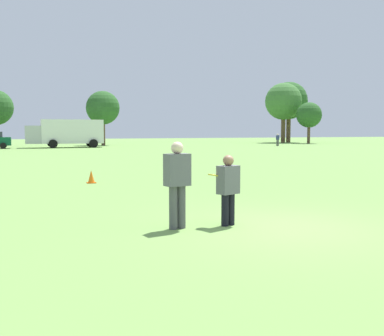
{
  "coord_description": "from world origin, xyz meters",
  "views": [
    {
      "loc": [
        -4.99,
        -7.63,
        1.96
      ],
      "look_at": [
        -1.11,
        2.23,
        1.07
      ],
      "focal_mm": 42.23,
      "sensor_mm": 36.0,
      "label": 1
    }
  ],
  "objects_px": {
    "player_thrower": "(177,180)",
    "frisbee": "(214,175)",
    "player_defender": "(228,186)",
    "bystander_sideline_watcher": "(278,139)",
    "traffic_cone": "(91,177)",
    "box_truck": "(66,132)"
  },
  "relations": [
    {
      "from": "player_thrower",
      "to": "frisbee",
      "type": "relative_size",
      "value": 6.4
    },
    {
      "from": "player_defender",
      "to": "bystander_sideline_watcher",
      "type": "distance_m",
      "value": 48.84
    },
    {
      "from": "frisbee",
      "to": "bystander_sideline_watcher",
      "type": "height_order",
      "value": "bystander_sideline_watcher"
    },
    {
      "from": "player_thrower",
      "to": "traffic_cone",
      "type": "distance_m",
      "value": 8.57
    },
    {
      "from": "traffic_cone",
      "to": "bystander_sideline_watcher",
      "type": "height_order",
      "value": "bystander_sideline_watcher"
    },
    {
      "from": "player_defender",
      "to": "bystander_sideline_watcher",
      "type": "xyz_separation_m",
      "value": [
        26.88,
        40.77,
        0.06
      ]
    },
    {
      "from": "player_thrower",
      "to": "box_truck",
      "type": "bearing_deg",
      "value": 86.7
    },
    {
      "from": "player_defender",
      "to": "frisbee",
      "type": "distance_m",
      "value": 0.36
    },
    {
      "from": "player_defender",
      "to": "bystander_sideline_watcher",
      "type": "bearing_deg",
      "value": 56.6
    },
    {
      "from": "frisbee",
      "to": "box_truck",
      "type": "relative_size",
      "value": 0.03
    },
    {
      "from": "traffic_cone",
      "to": "box_truck",
      "type": "relative_size",
      "value": 0.06
    },
    {
      "from": "traffic_cone",
      "to": "box_truck",
      "type": "height_order",
      "value": "box_truck"
    },
    {
      "from": "frisbee",
      "to": "box_truck",
      "type": "distance_m",
      "value": 44.94
    },
    {
      "from": "bystander_sideline_watcher",
      "to": "box_truck",
      "type": "bearing_deg",
      "value": 170.47
    },
    {
      "from": "bystander_sideline_watcher",
      "to": "player_thrower",
      "type": "bearing_deg",
      "value": -124.5
    },
    {
      "from": "box_truck",
      "to": "traffic_cone",
      "type": "bearing_deg",
      "value": -94.63
    },
    {
      "from": "player_thrower",
      "to": "player_defender",
      "type": "distance_m",
      "value": 1.09
    },
    {
      "from": "player_thrower",
      "to": "bystander_sideline_watcher",
      "type": "bearing_deg",
      "value": 55.5
    },
    {
      "from": "box_truck",
      "to": "bystander_sideline_watcher",
      "type": "distance_m",
      "value": 25.73
    },
    {
      "from": "player_thrower",
      "to": "bystander_sideline_watcher",
      "type": "xyz_separation_m",
      "value": [
        27.95,
        40.67,
        -0.1
      ]
    },
    {
      "from": "player_defender",
      "to": "box_truck",
      "type": "relative_size",
      "value": 0.17
    },
    {
      "from": "frisbee",
      "to": "player_defender",
      "type": "bearing_deg",
      "value": -28.61
    }
  ]
}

